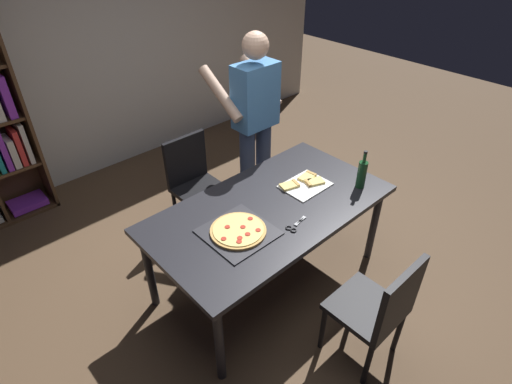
% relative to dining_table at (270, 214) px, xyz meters
% --- Properties ---
extents(ground_plane, '(12.00, 12.00, 0.00)m').
position_rel_dining_table_xyz_m(ground_plane, '(0.00, 0.00, -0.68)').
color(ground_plane, brown).
extents(back_wall, '(6.40, 0.10, 2.80)m').
position_rel_dining_table_xyz_m(back_wall, '(0.00, 2.60, 0.72)').
color(back_wall, silver).
rests_on(back_wall, ground_plane).
extents(dining_table, '(1.81, 0.98, 0.75)m').
position_rel_dining_table_xyz_m(dining_table, '(0.00, 0.00, 0.00)').
color(dining_table, '#232328').
rests_on(dining_table, ground_plane).
extents(chair_near_camera, '(0.42, 0.42, 0.90)m').
position_rel_dining_table_xyz_m(chair_near_camera, '(-0.00, -0.98, -0.17)').
color(chair_near_camera, black).
rests_on(chair_near_camera, ground_plane).
extents(chair_far_side, '(0.42, 0.42, 0.90)m').
position_rel_dining_table_xyz_m(chair_far_side, '(0.00, 0.98, -0.17)').
color(chair_far_side, black).
rests_on(chair_far_side, ground_plane).
extents(person_serving_pizza, '(0.55, 0.54, 1.75)m').
position_rel_dining_table_xyz_m(person_serving_pizza, '(0.54, 0.76, 0.32)').
color(person_serving_pizza, '#38476B').
rests_on(person_serving_pizza, ground_plane).
extents(pepperoni_pizza_on_tray, '(0.44, 0.44, 0.04)m').
position_rel_dining_table_xyz_m(pepperoni_pizza_on_tray, '(-0.36, -0.06, 0.08)').
color(pepperoni_pizza_on_tray, '#2D2D33').
rests_on(pepperoni_pizza_on_tray, dining_table).
extents(pizza_slices_on_towel, '(0.37, 0.28, 0.03)m').
position_rel_dining_table_xyz_m(pizza_slices_on_towel, '(0.40, 0.02, 0.08)').
color(pizza_slices_on_towel, white).
rests_on(pizza_slices_on_towel, dining_table).
extents(wine_bottle, '(0.07, 0.07, 0.32)m').
position_rel_dining_table_xyz_m(wine_bottle, '(0.69, -0.29, 0.19)').
color(wine_bottle, '#194723').
rests_on(wine_bottle, dining_table).
extents(kitchen_scissors, '(0.20, 0.09, 0.01)m').
position_rel_dining_table_xyz_m(kitchen_scissors, '(-0.04, -0.28, 0.07)').
color(kitchen_scissors, silver).
rests_on(kitchen_scissors, dining_table).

